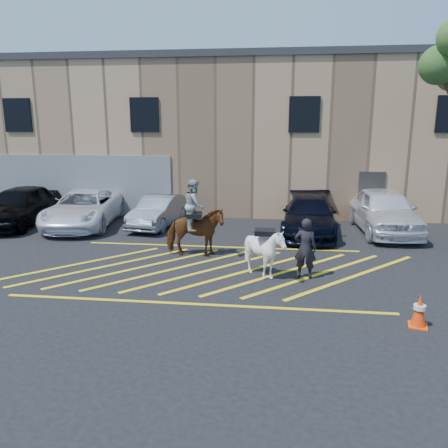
# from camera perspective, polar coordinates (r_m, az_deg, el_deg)

# --- Properties ---
(ground) EXTENTS (90.00, 90.00, 0.00)m
(ground) POSITION_cam_1_polar(r_m,az_deg,el_deg) (13.26, -1.69, -5.63)
(ground) COLOR black
(ground) RESTS_ON ground
(car_black_suv) EXTENTS (2.28, 5.01, 1.67)m
(car_black_suv) POSITION_cam_1_polar(r_m,az_deg,el_deg) (20.41, -25.12, 2.19)
(car_black_suv) COLOR black
(car_black_suv) RESTS_ON ground
(car_white_pickup) EXTENTS (3.09, 5.57, 1.47)m
(car_white_pickup) POSITION_cam_1_polar(r_m,az_deg,el_deg) (19.26, -17.85, 1.93)
(car_white_pickup) COLOR white
(car_white_pickup) RESTS_ON ground
(car_silver_sedan) EXTENTS (1.87, 4.03, 1.28)m
(car_silver_sedan) POSITION_cam_1_polar(r_m,az_deg,el_deg) (18.49, -8.51, 1.66)
(car_silver_sedan) COLOR gray
(car_silver_sedan) RESTS_ON ground
(car_blue_suv) EXTENTS (2.37, 5.09, 1.44)m
(car_blue_suv) POSITION_cam_1_polar(r_m,az_deg,el_deg) (17.41, 11.06, 1.12)
(car_blue_suv) COLOR black
(car_blue_suv) RESTS_ON ground
(car_white_suv) EXTENTS (2.24, 5.17, 1.74)m
(car_white_suv) POSITION_cam_1_polar(r_m,az_deg,el_deg) (18.37, 20.16, 1.65)
(car_white_suv) COLOR white
(car_white_suv) RESTS_ON ground
(handler) EXTENTS (0.68, 0.51, 1.70)m
(handler) POSITION_cam_1_polar(r_m,az_deg,el_deg) (12.35, 10.58, -3.14)
(handler) COLOR black
(handler) RESTS_ON ground
(warehouse) EXTENTS (32.42, 10.20, 7.30)m
(warehouse) POSITION_cam_1_polar(r_m,az_deg,el_deg) (24.49, 2.44, 11.66)
(warehouse) COLOR tan
(warehouse) RESTS_ON ground
(hatching_zone) EXTENTS (12.60, 5.12, 0.01)m
(hatching_zone) POSITION_cam_1_polar(r_m,az_deg,el_deg) (12.98, -1.89, -6.03)
(hatching_zone) COLOR yellow
(hatching_zone) RESTS_ON ground
(mounted_bay) EXTENTS (1.98, 1.06, 2.51)m
(mounted_bay) POSITION_cam_1_polar(r_m,az_deg,el_deg) (14.12, -3.86, -0.20)
(mounted_bay) COLOR brown
(mounted_bay) RESTS_ON ground
(saddled_white) EXTENTS (1.20, 1.35, 1.48)m
(saddled_white) POSITION_cam_1_polar(r_m,az_deg,el_deg) (12.22, 5.32, -3.65)
(saddled_white) COLOR white
(saddled_white) RESTS_ON ground
(traffic_cone) EXTENTS (0.45, 0.45, 0.73)m
(traffic_cone) POSITION_cam_1_polar(r_m,az_deg,el_deg) (10.31, 24.15, -10.26)
(traffic_cone) COLOR #FF510A
(traffic_cone) RESTS_ON ground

